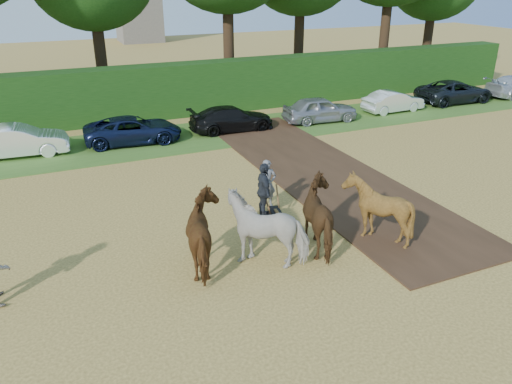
# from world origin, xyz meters

# --- Properties ---
(ground) EXTENTS (120.00, 120.00, 0.00)m
(ground) POSITION_xyz_m (0.00, 0.00, 0.00)
(ground) COLOR gold
(ground) RESTS_ON ground
(earth_strip) EXTENTS (4.50, 17.00, 0.05)m
(earth_strip) POSITION_xyz_m (1.50, 7.00, 0.03)
(earth_strip) COLOR #472D1C
(earth_strip) RESTS_ON ground
(grass_verge) EXTENTS (50.00, 5.00, 0.03)m
(grass_verge) POSITION_xyz_m (0.00, 14.00, 0.01)
(grass_verge) COLOR #38601E
(grass_verge) RESTS_ON ground
(hedgerow) EXTENTS (46.00, 1.60, 3.00)m
(hedgerow) POSITION_xyz_m (0.00, 18.50, 1.50)
(hedgerow) COLOR #14380F
(hedgerow) RESTS_ON ground
(spectator_far) EXTENTS (0.64, 1.21, 1.96)m
(spectator_far) POSITION_xyz_m (-2.46, 4.07, 0.98)
(spectator_far) COLOR #22262D
(spectator_far) RESTS_ON ground
(plough_team) EXTENTS (7.13, 4.96, 2.09)m
(plough_team) POSITION_xyz_m (-2.54, 1.61, 1.04)
(plough_team) COLOR brown
(plough_team) RESTS_ON ground
(parked_cars) EXTENTS (40.92, 2.86, 1.44)m
(parked_cars) POSITION_xyz_m (4.37, 14.11, 0.69)
(parked_cars) COLOR #A5A9AB
(parked_cars) RESTS_ON ground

